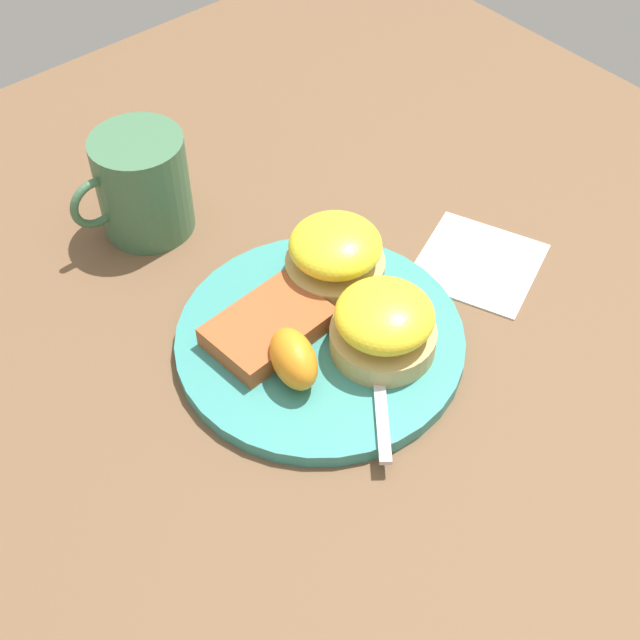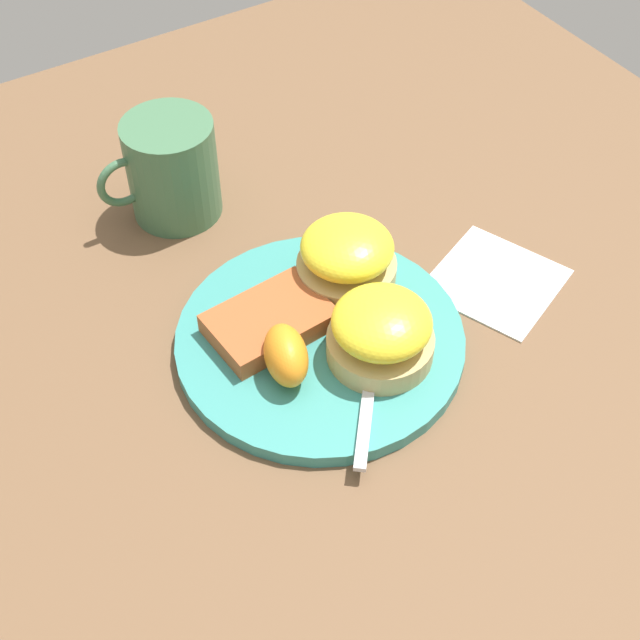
% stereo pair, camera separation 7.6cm
% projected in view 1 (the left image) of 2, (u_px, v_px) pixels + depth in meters
% --- Properties ---
extents(ground_plane, '(1.10, 1.10, 0.00)m').
position_uv_depth(ground_plane, '(320.00, 345.00, 0.79)').
color(ground_plane, brown).
extents(plate, '(0.25, 0.25, 0.01)m').
position_uv_depth(plate, '(320.00, 340.00, 0.79)').
color(plate, teal).
rests_on(plate, ground_plane).
extents(sandwich_benedict_left, '(0.09, 0.09, 0.06)m').
position_uv_depth(sandwich_benedict_left, '(384.00, 325.00, 0.75)').
color(sandwich_benedict_left, tan).
rests_on(sandwich_benedict_left, plate).
extents(sandwich_benedict_right, '(0.09, 0.09, 0.06)m').
position_uv_depth(sandwich_benedict_right, '(335.00, 255.00, 0.81)').
color(sandwich_benedict_right, tan).
rests_on(sandwich_benedict_right, plate).
extents(hashbrown_patty, '(0.11, 0.08, 0.02)m').
position_uv_depth(hashbrown_patty, '(268.00, 327.00, 0.77)').
color(hashbrown_patty, '#A7532A').
rests_on(hashbrown_patty, plate).
extents(orange_wedge, '(0.05, 0.07, 0.04)m').
position_uv_depth(orange_wedge, '(294.00, 359.00, 0.73)').
color(orange_wedge, orange).
rests_on(orange_wedge, plate).
extents(fork, '(0.16, 0.19, 0.00)m').
position_uv_depth(fork, '(375.00, 336.00, 0.78)').
color(fork, silver).
rests_on(fork, plate).
extents(cup, '(0.12, 0.09, 0.10)m').
position_uv_depth(cup, '(142.00, 185.00, 0.86)').
color(cup, '#42704C').
rests_on(cup, ground_plane).
extents(napkin, '(0.14, 0.14, 0.00)m').
position_uv_depth(napkin, '(478.00, 262.00, 0.86)').
color(napkin, white).
rests_on(napkin, ground_plane).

